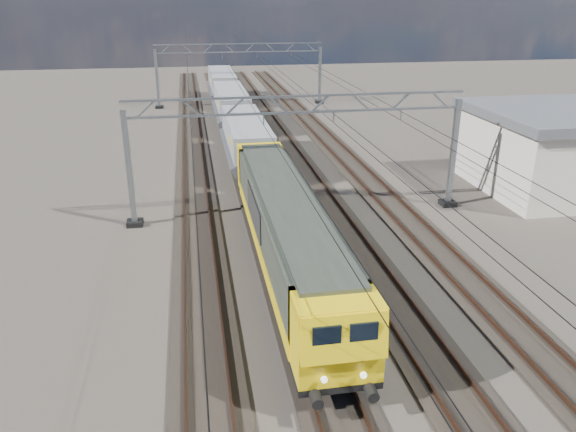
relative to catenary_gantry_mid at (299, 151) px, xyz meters
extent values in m
plane|color=black|center=(0.00, -4.00, -3.91)|extent=(160.00, 160.00, 0.00)
cube|color=black|center=(-6.00, -4.00, -3.85)|extent=(2.60, 140.00, 0.12)
cube|color=#4F301F|center=(-6.72, -4.00, -3.69)|extent=(0.08, 140.00, 0.16)
cube|color=#4F301F|center=(-5.28, -4.00, -3.69)|extent=(0.08, 140.00, 0.16)
cube|color=black|center=(-2.00, -4.00, -3.85)|extent=(2.60, 140.00, 0.12)
cube|color=#4F301F|center=(-2.72, -4.00, -3.69)|extent=(0.08, 140.00, 0.16)
cube|color=#4F301F|center=(-1.28, -4.00, -3.69)|extent=(0.08, 140.00, 0.16)
cube|color=black|center=(2.00, -4.00, -3.85)|extent=(2.60, 140.00, 0.12)
cube|color=#4F301F|center=(1.28, -4.00, -3.69)|extent=(0.08, 140.00, 0.16)
cube|color=#4F301F|center=(2.72, -4.00, -3.69)|extent=(0.08, 140.00, 0.16)
cube|color=black|center=(6.00, -4.00, -3.85)|extent=(2.60, 140.00, 0.12)
cube|color=#4F301F|center=(5.28, -4.00, -3.69)|extent=(0.08, 140.00, 0.16)
cube|color=#4F301F|center=(6.72, -4.00, -3.69)|extent=(0.08, 140.00, 0.16)
cube|color=gray|center=(-9.50, 0.00, -0.61)|extent=(0.30, 0.30, 6.60)
cube|color=gray|center=(9.50, 0.00, -0.61)|extent=(0.30, 0.30, 6.60)
cube|color=black|center=(-9.50, 0.00, -3.76)|extent=(0.90, 0.90, 0.30)
cube|color=black|center=(9.50, 0.00, -3.76)|extent=(0.90, 0.90, 0.30)
cube|color=gray|center=(0.00, 0.00, 3.14)|extent=(19.30, 0.18, 0.12)
cube|color=gray|center=(0.00, 0.00, 2.24)|extent=(19.30, 0.18, 0.12)
cube|color=gray|center=(-8.31, 0.00, 2.69)|extent=(1.03, 0.10, 0.94)
cube|color=gray|center=(-5.94, 0.00, 2.69)|extent=(1.03, 0.10, 0.94)
cube|color=gray|center=(-3.56, 0.00, 2.69)|extent=(1.03, 0.10, 0.94)
cube|color=gray|center=(-1.19, 0.00, 2.69)|extent=(1.03, 0.10, 0.94)
cube|color=gray|center=(1.19, 0.00, 2.69)|extent=(1.03, 0.10, 0.94)
cube|color=gray|center=(3.56, 0.00, 2.69)|extent=(1.03, 0.10, 0.94)
cube|color=gray|center=(5.94, 0.00, 2.69)|extent=(1.03, 0.10, 0.94)
cube|color=gray|center=(8.31, 0.00, 2.69)|extent=(1.03, 0.10, 0.94)
cube|color=gray|center=(-6.00, 0.00, 1.92)|extent=(0.06, 0.06, 0.65)
cube|color=gray|center=(-2.00, 0.00, 1.92)|extent=(0.06, 0.06, 0.65)
cube|color=gray|center=(2.00, 0.00, 1.92)|extent=(0.06, 0.06, 0.65)
cube|color=gray|center=(6.00, 0.00, 1.92)|extent=(0.06, 0.06, 0.65)
cube|color=gray|center=(-9.50, 36.00, -0.61)|extent=(0.30, 0.30, 6.60)
cube|color=gray|center=(9.50, 36.00, -0.61)|extent=(0.30, 0.30, 6.60)
cube|color=black|center=(-9.50, 36.00, -3.76)|extent=(0.90, 0.90, 0.30)
cube|color=black|center=(9.50, 36.00, -3.76)|extent=(0.90, 0.90, 0.30)
cube|color=gray|center=(0.00, 36.00, 3.14)|extent=(19.30, 0.18, 0.12)
cube|color=gray|center=(0.00, 36.00, 2.24)|extent=(19.30, 0.18, 0.12)
cube|color=gray|center=(-8.31, 36.00, 2.69)|extent=(1.03, 0.10, 0.94)
cube|color=gray|center=(-5.94, 36.00, 2.69)|extent=(1.03, 0.10, 0.94)
cube|color=gray|center=(-3.56, 36.00, 2.69)|extent=(1.03, 0.10, 0.94)
cube|color=gray|center=(-1.19, 36.00, 2.69)|extent=(1.03, 0.10, 0.94)
cube|color=gray|center=(1.19, 36.00, 2.69)|extent=(1.03, 0.10, 0.94)
cube|color=gray|center=(3.56, 36.00, 2.69)|extent=(1.03, 0.10, 0.94)
cube|color=gray|center=(5.94, 36.00, 2.69)|extent=(1.03, 0.10, 0.94)
cube|color=gray|center=(8.31, 36.00, 2.69)|extent=(1.03, 0.10, 0.94)
cube|color=gray|center=(-6.00, 36.00, 1.92)|extent=(0.06, 0.06, 0.65)
cube|color=gray|center=(-2.00, 36.00, 1.92)|extent=(0.06, 0.06, 0.65)
cube|color=gray|center=(2.00, 36.00, 1.92)|extent=(0.06, 0.06, 0.65)
cube|color=gray|center=(6.00, 36.00, 1.92)|extent=(0.06, 0.06, 0.65)
cylinder|color=black|center=(-6.00, 4.00, 1.59)|extent=(0.03, 140.00, 0.03)
cylinder|color=black|center=(-6.00, 4.00, 2.09)|extent=(0.03, 140.00, 0.03)
cylinder|color=black|center=(-2.00, 4.00, 1.59)|extent=(0.03, 140.00, 0.03)
cylinder|color=black|center=(-2.00, 4.00, 2.09)|extent=(0.03, 140.00, 0.03)
cylinder|color=black|center=(2.00, 4.00, 1.59)|extent=(0.03, 140.00, 0.03)
cylinder|color=black|center=(2.00, 4.00, 2.09)|extent=(0.03, 140.00, 0.03)
cylinder|color=black|center=(6.00, 4.00, 1.59)|extent=(0.03, 140.00, 0.03)
cylinder|color=black|center=(6.00, 4.00, 2.09)|extent=(0.03, 140.00, 0.03)
cube|color=black|center=(-2.00, -13.81, -3.16)|extent=(2.20, 3.60, 0.60)
cube|color=black|center=(-2.00, -0.81, -3.16)|extent=(2.20, 3.60, 0.60)
cube|color=black|center=(-2.00, -7.31, -2.78)|extent=(2.65, 20.00, 0.25)
cube|color=black|center=(-2.00, -7.31, -3.16)|extent=(2.20, 4.50, 0.75)
cube|color=#2C3229|center=(-2.00, -7.31, -1.36)|extent=(2.65, 17.00, 2.60)
cube|color=yellow|center=(-3.34, -7.31, -2.36)|extent=(0.04, 17.00, 0.60)
cube|color=yellow|center=(-0.66, -7.31, -2.36)|extent=(0.04, 17.00, 0.60)
cube|color=black|center=(-3.35, -6.31, -1.01)|extent=(0.05, 5.00, 1.40)
cube|color=black|center=(-0.65, -6.31, -1.01)|extent=(0.05, 5.00, 1.40)
cube|color=#2C3229|center=(-2.00, -7.31, 0.01)|extent=(2.25, 18.00, 0.15)
cube|color=yellow|center=(-2.00, -16.41, -1.36)|extent=(2.65, 1.80, 2.60)
cube|color=yellow|center=(-2.00, -17.36, -0.86)|extent=(2.60, 0.46, 1.52)
cube|color=black|center=(-2.55, -17.46, -0.76)|extent=(0.85, 0.08, 0.75)
cube|color=black|center=(-1.45, -17.46, -0.76)|extent=(0.85, 0.08, 0.75)
cylinder|color=black|center=(-2.85, -17.61, -2.76)|extent=(0.36, 0.50, 0.36)
cylinder|color=black|center=(-1.15, -17.61, -2.76)|extent=(0.36, 0.50, 0.36)
cylinder|color=white|center=(-2.60, -17.51, -2.16)|extent=(0.20, 0.08, 0.20)
cylinder|color=white|center=(-1.40, -17.51, -2.16)|extent=(0.20, 0.08, 0.20)
cube|color=yellow|center=(-2.00, 1.79, -1.36)|extent=(2.65, 1.80, 2.60)
cube|color=yellow|center=(-2.00, 2.74, -0.86)|extent=(2.60, 0.46, 1.52)
cube|color=black|center=(-2.55, 2.84, -0.76)|extent=(0.85, 0.08, 0.75)
cube|color=black|center=(-1.45, 2.84, -0.76)|extent=(0.85, 0.08, 0.75)
cylinder|color=black|center=(-2.85, 2.99, -2.76)|extent=(0.36, 0.50, 0.36)
cylinder|color=black|center=(-1.15, 2.99, -2.76)|extent=(0.36, 0.50, 0.36)
cylinder|color=white|center=(-2.60, 2.89, -2.16)|extent=(0.20, 0.08, 0.20)
cylinder|color=white|center=(-1.40, 2.89, -2.16)|extent=(0.20, 0.08, 0.20)
cube|color=black|center=(-2.00, 5.89, -3.19)|extent=(2.20, 2.60, 0.55)
cube|color=black|center=(-2.00, 14.89, -3.19)|extent=(2.20, 2.60, 0.55)
cube|color=black|center=(-2.00, 10.39, -2.83)|extent=(2.40, 13.00, 0.20)
cube|color=gray|center=(-2.00, 10.39, -1.11)|extent=(2.80, 12.00, 1.80)
cube|color=#4B4E54|center=(-2.95, 10.39, -2.36)|extent=(1.48, 12.00, 1.36)
cube|color=#4B4E54|center=(-1.05, 10.39, -2.36)|extent=(1.48, 12.00, 1.36)
cube|color=yellow|center=(-3.42, 7.39, -1.01)|extent=(0.04, 1.20, 0.50)
cube|color=black|center=(-2.00, 20.09, -3.19)|extent=(2.20, 2.60, 0.55)
cube|color=black|center=(-2.00, 29.09, -3.19)|extent=(2.20, 2.60, 0.55)
cube|color=black|center=(-2.00, 24.59, -2.83)|extent=(2.40, 13.00, 0.20)
cube|color=gray|center=(-2.00, 24.59, -1.11)|extent=(2.80, 12.00, 1.80)
cube|color=#4B4E54|center=(-2.95, 24.59, -2.36)|extent=(1.48, 12.00, 1.36)
cube|color=#4B4E54|center=(-1.05, 24.59, -2.36)|extent=(1.48, 12.00, 1.36)
cube|color=yellow|center=(-3.42, 21.59, -1.01)|extent=(0.04, 1.20, 0.50)
cube|color=black|center=(-2.00, 34.29, -3.19)|extent=(2.20, 2.60, 0.55)
cube|color=black|center=(-2.00, 43.29, -3.19)|extent=(2.20, 2.60, 0.55)
cube|color=black|center=(-2.00, 38.79, -2.83)|extent=(2.40, 13.00, 0.20)
cube|color=gray|center=(-2.00, 38.79, -1.11)|extent=(2.80, 12.00, 1.80)
cube|color=#4B4E54|center=(-2.95, 38.79, -2.36)|extent=(1.48, 12.00, 1.36)
cube|color=#4B4E54|center=(-1.05, 38.79, -2.36)|extent=(1.48, 12.00, 1.36)
cube|color=yellow|center=(-3.42, 35.79, -1.01)|extent=(0.04, 1.20, 0.50)
camera|label=1|loc=(-5.97, -30.66, 8.37)|focal=35.00mm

